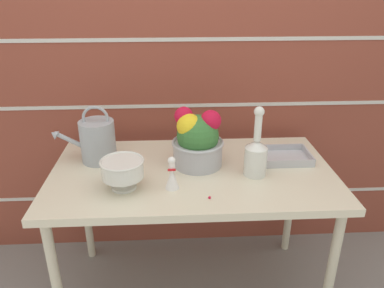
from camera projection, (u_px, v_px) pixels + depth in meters
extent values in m
plane|color=gray|center=(192.00, 288.00, 2.07)|extent=(12.00, 12.00, 0.00)
cube|color=brown|center=(188.00, 72.00, 2.05)|extent=(3.60, 0.08, 2.20)
cube|color=beige|center=(189.00, 194.00, 2.33)|extent=(3.53, 0.00, 0.02)
cube|color=beige|center=(188.00, 106.00, 2.09)|extent=(3.53, 0.00, 0.02)
cube|color=beige|center=(188.00, 39.00, 1.94)|extent=(3.53, 0.00, 0.02)
cube|color=beige|center=(192.00, 174.00, 1.78)|extent=(1.33, 0.73, 0.04)
cylinder|color=beige|center=(57.00, 286.00, 1.62)|extent=(0.04, 0.04, 0.70)
cylinder|color=beige|center=(330.00, 275.00, 1.68)|extent=(0.04, 0.04, 0.70)
cylinder|color=beige|center=(86.00, 207.00, 2.18)|extent=(0.04, 0.04, 0.70)
cylinder|color=beige|center=(291.00, 201.00, 2.24)|extent=(0.04, 0.04, 0.70)
cylinder|color=#9EA3A8|center=(98.00, 141.00, 1.83)|extent=(0.17, 0.17, 0.21)
cylinder|color=#9EA3A8|center=(69.00, 140.00, 1.82)|extent=(0.14, 0.02, 0.09)
cone|color=#9EA3A8|center=(54.00, 134.00, 1.80)|extent=(0.05, 0.05, 0.06)
torus|color=#9EA3A8|center=(95.00, 119.00, 1.78)|extent=(0.13, 0.01, 0.13)
cylinder|color=silver|center=(124.00, 186.00, 1.62)|extent=(0.11, 0.11, 0.01)
cylinder|color=silver|center=(124.00, 181.00, 1.61)|extent=(0.04, 0.04, 0.04)
sphere|color=silver|center=(123.00, 180.00, 1.61)|extent=(0.05, 0.05, 0.05)
cylinder|color=silver|center=(122.00, 169.00, 1.59)|extent=(0.18, 0.18, 0.07)
torus|color=silver|center=(122.00, 161.00, 1.57)|extent=(0.19, 0.19, 0.01)
cylinder|color=#ADADB2|center=(198.00, 153.00, 1.80)|extent=(0.24, 0.24, 0.12)
torus|color=#ADADB2|center=(198.00, 142.00, 1.78)|extent=(0.25, 0.25, 0.01)
sphere|color=#387033|center=(198.00, 136.00, 1.76)|extent=(0.20, 0.20, 0.20)
sphere|color=yellow|center=(189.00, 126.00, 1.73)|extent=(0.12, 0.12, 0.12)
sphere|color=red|center=(184.00, 116.00, 1.75)|extent=(0.09, 0.09, 0.09)
sphere|color=red|center=(211.00, 121.00, 1.73)|extent=(0.10, 0.10, 0.10)
cylinder|color=silver|center=(255.00, 161.00, 1.71)|extent=(0.10, 0.10, 0.14)
cone|color=silver|center=(257.00, 144.00, 1.67)|extent=(0.10, 0.10, 0.04)
cylinder|color=silver|center=(258.00, 128.00, 1.64)|extent=(0.03, 0.03, 0.12)
sphere|color=silver|center=(259.00, 112.00, 1.61)|extent=(0.05, 0.05, 0.05)
cone|color=white|center=(172.00, 178.00, 1.60)|extent=(0.06, 0.06, 0.10)
cylinder|color=white|center=(172.00, 164.00, 1.58)|extent=(0.03, 0.03, 0.03)
sphere|color=white|center=(172.00, 160.00, 1.57)|extent=(0.03, 0.03, 0.03)
cube|color=red|center=(172.00, 170.00, 1.57)|extent=(0.03, 0.01, 0.01)
cube|color=#B7B7BC|center=(281.00, 159.00, 1.88)|extent=(0.28, 0.19, 0.01)
cube|color=#B7B7BC|center=(286.00, 164.00, 1.78)|extent=(0.28, 0.01, 0.04)
cube|color=#B7B7BC|center=(276.00, 148.00, 1.95)|extent=(0.28, 0.01, 0.04)
cube|color=#B7B7BC|center=(254.00, 156.00, 1.86)|extent=(0.01, 0.19, 0.04)
cube|color=#B7B7BC|center=(308.00, 155.00, 1.88)|extent=(0.01, 0.19, 0.04)
sphere|color=red|center=(210.00, 198.00, 1.55)|extent=(0.01, 0.01, 0.01)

